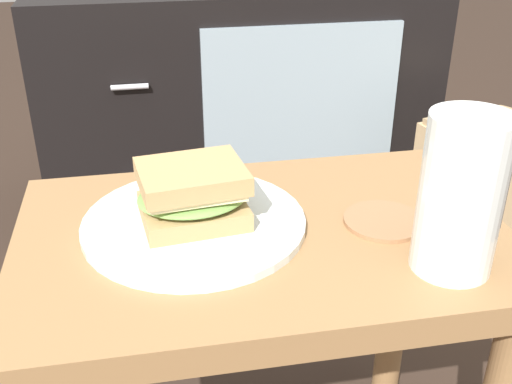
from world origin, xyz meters
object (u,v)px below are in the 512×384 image
Objects in this scene: beer_glass at (460,198)px; coaster at (383,221)px; paper_bag at (468,197)px; tv_cabinet at (236,97)px; plate at (194,223)px; sandwich_front at (193,194)px.

beer_glass is 1.79× the size of coaster.
coaster is at bearing -129.31° from paper_bag.
coaster is 0.72m from paper_bag.
paper_bag is at bearing -44.98° from tv_cabinet.
tv_cabinet is 0.96m from plate.
sandwich_front is 0.86m from paper_bag.
tv_cabinet is 0.97m from coaster.
plate is 0.22m from coaster.
tv_cabinet reaches higher than sandwich_front.
beer_glass is (0.25, -0.13, 0.04)m from sandwich_front.
tv_cabinet is 3.75× the size of plate.
beer_glass reaches higher than plate.
paper_bag is at bearing 37.09° from sandwich_front.
paper_bag is (0.42, 0.51, -0.28)m from coaster.
beer_glass is 0.44× the size of paper_bag.
sandwich_front is (-0.19, -0.93, 0.21)m from tv_cabinet.
sandwich_front is at bearing -142.91° from paper_bag.
tv_cabinet reaches higher than paper_bag.
plate is 0.04m from sandwich_front.
sandwich_front is 0.81× the size of beer_glass.
paper_bag is (0.45, -0.45, -0.11)m from tv_cabinet.
coaster is (-0.04, 0.10, -0.08)m from beer_glass.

